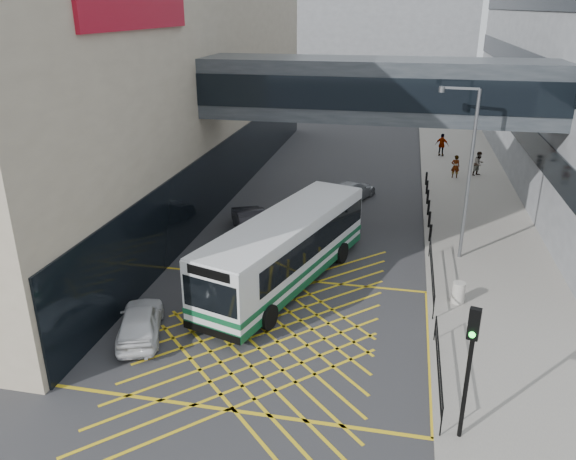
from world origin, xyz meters
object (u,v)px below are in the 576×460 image
Objects in this scene: car_white at (140,321)px; car_dark at (250,220)px; litter_bin at (458,293)px; pedestrian_c at (442,145)px; pedestrian_b at (479,164)px; traffic_light at (470,356)px; pedestrian_a at (455,167)px; street_lamp at (466,165)px; car_silver at (352,190)px; bus at (287,248)px.

car_white is 10.85m from car_dark.
litter_bin is 24.85m from pedestrian_c.
car_dark is at bearing -176.12° from pedestrian_b.
car_dark is at bearing 139.31° from traffic_light.
traffic_light is 2.59× the size of pedestrian_a.
pedestrian_a is at bearing 92.73° from street_lamp.
street_lamp reaches higher than litter_bin.
car_dark reaches higher than car_silver.
bus is at bearing -145.31° from street_lamp.
car_silver is (4.81, 6.75, -0.08)m from car_dark.
car_dark reaches higher than car_white.
bus reaches higher than car_dark.
street_lamp reaches higher than car_silver.
litter_bin is 19.80m from pedestrian_b.
pedestrian_b reaches higher than car_dark.
street_lamp reaches higher than car_dark.
car_dark is 1.12× the size of car_silver.
car_silver is at bearing -128.22° from car_white.
pedestrian_c reaches higher than car_silver.
street_lamp is at bearing 87.14° from litter_bin.
litter_bin is at bearing 138.24° from car_silver.
traffic_light reaches higher than pedestrian_b.
traffic_light is 2.33× the size of pedestrian_c.
car_silver is (6.05, 17.54, -0.01)m from car_white.
traffic_light reaches higher than litter_bin.
street_lamp is 15.53m from pedestrian_b.
car_dark is at bearing 80.40° from pedestrian_c.
pedestrian_c is (-2.32, 5.24, 0.04)m from pedestrian_b.
car_silver is 4.56× the size of litter_bin.
street_lamp reaches higher than bus.
traffic_light is 27.93m from pedestrian_b.
car_silver is 0.97× the size of traffic_light.
bus reaches higher than pedestrian_b.
pedestrian_a is at bearing 86.72° from litter_bin.
litter_bin is (11.68, 4.78, -0.03)m from car_white.
car_dark is at bearing -115.74° from car_white.
street_lamp is (7.50, 4.08, 3.05)m from bus.
litter_bin is at bearing 109.41° from pedestrian_c.
car_dark is 18.95m from pedestrian_b.
bus is at bearing 92.76° from pedestrian_c.
bus reaches higher than pedestrian_c.
car_silver is at bearing -150.06° from car_dark.
car_white is at bearing 57.17° from pedestrian_a.
car_white is 11.85m from traffic_light.
bus reaches higher than pedestrian_a.
car_white is 32.00m from pedestrian_c.
pedestrian_a is (12.75, 23.41, 0.33)m from car_white.
pedestrian_a reaches higher than car_silver.
pedestrian_b is (2.74, 19.60, 0.41)m from litter_bin.
street_lamp is (10.68, -1.28, 4.01)m from car_dark.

